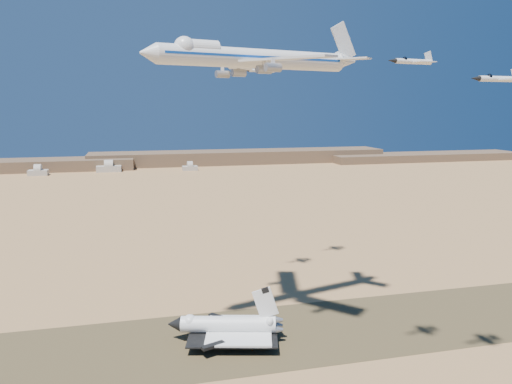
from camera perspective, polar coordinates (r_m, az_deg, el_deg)
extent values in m
plane|color=#AF7E4D|center=(181.84, -3.15, -16.56)|extent=(1200.00, 1200.00, 0.00)
cube|color=brown|center=(181.82, -3.15, -16.56)|extent=(600.00, 50.00, 0.06)
cube|color=brown|center=(719.68, -1.80, 4.03)|extent=(420.00, 60.00, 18.00)
cube|color=brown|center=(799.75, 18.75, 3.84)|extent=(300.00, 60.00, 11.00)
cube|color=#A59F92|center=(644.51, -23.63, 2.04)|extent=(22.00, 14.00, 6.50)
cube|color=#A59F92|center=(650.54, -16.46, 2.56)|extent=(30.00, 15.00, 7.50)
cube|color=#A59F92|center=(643.82, -7.57, 2.72)|extent=(19.00, 12.50, 5.50)
cylinder|color=white|center=(179.11, -3.28, -14.85)|extent=(32.66, 13.32, 5.64)
cone|color=black|center=(181.10, -9.28, -14.68)|extent=(5.70, 6.30, 5.36)
sphere|color=white|center=(180.01, -7.59, -14.51)|extent=(5.24, 5.24, 5.24)
cube|color=white|center=(179.89, -1.94, -15.54)|extent=(27.39, 28.86, 0.91)
cube|color=black|center=(180.17, -2.61, -15.66)|extent=(35.21, 30.82, 0.50)
cube|color=white|center=(175.69, 1.07, -12.55)|extent=(9.24, 2.96, 11.61)
cylinder|color=gray|center=(182.22, -7.55, -16.01)|extent=(0.36, 0.36, 3.23)
cylinder|color=black|center=(182.68, -7.54, -16.31)|extent=(1.19, 0.71, 1.11)
cylinder|color=gray|center=(176.23, -1.32, -16.87)|extent=(0.36, 0.36, 3.23)
cylinder|color=black|center=(176.70, -1.31, -17.18)|extent=(1.19, 0.71, 1.11)
cylinder|color=gray|center=(185.29, -1.23, -15.47)|extent=(0.36, 0.36, 3.23)
cylinder|color=black|center=(185.75, -1.23, -15.77)|extent=(1.19, 0.71, 1.11)
cylinder|color=silver|center=(168.68, 0.00, 15.01)|extent=(66.58, 22.96, 6.32)
cone|color=silver|center=(154.89, -12.24, 15.27)|extent=(6.36, 7.36, 6.32)
sphere|color=silver|center=(158.72, -8.18, 16.07)|extent=(6.52, 6.52, 6.52)
cube|color=silver|center=(155.94, 3.53, 14.99)|extent=(26.57, 27.84, 0.69)
cube|color=silver|center=(183.45, -1.86, 14.21)|extent=(15.54, 30.88, 0.69)
cube|color=silver|center=(183.23, 11.17, 14.72)|extent=(11.49, 11.55, 0.49)
cube|color=silver|center=(193.31, 8.68, 14.52)|extent=(8.13, 11.92, 0.49)
cube|color=silver|center=(188.90, 9.95, 16.56)|extent=(11.07, 3.49, 14.12)
cylinder|color=gray|center=(159.63, 0.93, 13.81)|extent=(5.42, 3.72, 2.57)
cylinder|color=gray|center=(150.96, 1.95, 14.04)|extent=(5.42, 3.72, 2.57)
cylinder|color=gray|center=(175.31, -2.00, 13.44)|extent=(5.42, 3.72, 2.57)
cylinder|color=gray|center=(182.47, -3.85, 13.28)|extent=(5.42, 3.72, 2.57)
imported|color=#C5480B|center=(176.28, -0.66, -17.13)|extent=(0.47, 0.64, 1.63)
imported|color=#C5480B|center=(175.28, 1.00, -17.26)|extent=(0.91, 1.03, 1.84)
imported|color=#C5480B|center=(174.24, -0.42, -17.43)|extent=(1.17, 1.14, 1.84)
cylinder|color=silver|center=(139.03, 17.54, 14.03)|extent=(11.34, 3.20, 1.32)
cone|color=black|center=(134.73, 15.29, 14.29)|extent=(2.61, 1.62, 1.22)
sphere|color=black|center=(137.25, 16.63, 14.34)|extent=(1.32, 1.32, 1.32)
cube|color=silver|center=(139.62, 17.83, 13.92)|extent=(4.51, 7.97, 0.23)
cube|color=silver|center=(142.12, 19.01, 13.85)|extent=(2.83, 4.98, 0.19)
cube|color=silver|center=(142.36, 19.10, 14.37)|extent=(2.84, 0.71, 3.18)
cylinder|color=silver|center=(140.98, 26.00, 11.54)|extent=(12.31, 2.74, 1.43)
cone|color=black|center=(135.84, 23.80, 11.80)|extent=(2.78, 1.60, 1.32)
sphere|color=black|center=(138.84, 25.11, 11.86)|extent=(1.43, 1.43, 1.43)
cube|color=silver|center=(141.70, 26.28, 11.42)|extent=(4.43, 8.49, 0.25)
cylinder|color=silver|center=(215.46, 0.65, 13.70)|extent=(11.86, 3.76, 1.38)
cone|color=black|center=(212.43, -1.12, 13.76)|extent=(2.77, 1.78, 1.28)
sphere|color=black|center=(214.21, -0.08, 13.86)|extent=(1.38, 1.38, 1.38)
cube|color=silver|center=(215.89, 0.89, 13.64)|extent=(4.98, 8.42, 0.25)
cube|color=silver|center=(217.68, 1.84, 13.66)|extent=(3.13, 5.27, 0.20)
cube|color=silver|center=(217.87, 1.89, 14.02)|extent=(2.97, 0.85, 3.33)
cylinder|color=silver|center=(237.41, 5.69, 14.89)|extent=(12.11, 4.48, 1.42)
cone|color=black|center=(233.40, 4.16, 15.00)|extent=(2.88, 1.95, 1.32)
sphere|color=black|center=(235.77, 5.06, 15.06)|extent=(1.42, 1.42, 1.42)
cube|color=silver|center=(237.96, 5.90, 14.82)|extent=(5.50, 8.74, 0.25)
cube|color=silver|center=(240.28, 6.72, 14.81)|extent=(3.45, 5.46, 0.20)
cube|color=silver|center=(240.53, 6.77, 15.14)|extent=(3.03, 1.03, 3.43)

